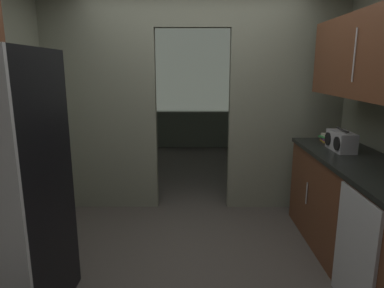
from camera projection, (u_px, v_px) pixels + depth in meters
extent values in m
plane|color=#47423D|center=(193.00, 269.00, 2.93)|extent=(20.00, 20.00, 0.00)
cube|color=gray|center=(101.00, 99.00, 4.02)|extent=(1.30, 0.12, 2.68)
cube|color=gray|center=(285.00, 99.00, 4.00)|extent=(1.32, 0.12, 2.68)
cube|color=gray|center=(193.00, 2.00, 3.78)|extent=(0.87, 0.12, 0.54)
cube|color=gray|center=(194.00, 85.00, 7.21)|extent=(3.49, 0.10, 2.68)
cube|color=gray|center=(92.00, 90.00, 5.62)|extent=(0.10, 3.27, 2.68)
cube|color=gray|center=(297.00, 90.00, 5.59)|extent=(0.10, 3.27, 2.68)
cube|color=brown|center=(359.00, 217.00, 2.91)|extent=(0.59, 2.06, 0.89)
cube|color=black|center=(365.00, 165.00, 2.81)|extent=(0.63, 2.06, 0.04)
cylinder|color=#B7BABC|center=(347.00, 238.00, 2.46)|extent=(0.01, 0.01, 0.22)
cylinder|color=#B7BABC|center=(307.00, 193.00, 3.35)|extent=(0.01, 0.01, 0.22)
cube|color=#B7BABC|center=(354.00, 254.00, 2.35)|extent=(0.02, 0.56, 0.87)
cube|color=brown|center=(378.00, 55.00, 2.62)|extent=(0.34, 1.86, 0.68)
cylinder|color=#B7BABC|center=(354.00, 55.00, 2.62)|extent=(0.01, 0.01, 0.41)
cube|color=#B2B2B7|center=(341.00, 141.00, 3.20)|extent=(0.16, 0.36, 0.18)
cylinder|color=#262626|center=(342.00, 130.00, 3.18)|extent=(0.02, 0.25, 0.02)
cylinder|color=black|center=(337.00, 144.00, 3.10)|extent=(0.01, 0.13, 0.13)
cylinder|color=black|center=(328.00, 139.00, 3.31)|extent=(0.01, 0.13, 0.13)
cube|color=gold|center=(328.00, 141.00, 3.60)|extent=(0.14, 0.15, 0.02)
cube|color=#8C3893|center=(328.00, 139.00, 3.60)|extent=(0.12, 0.14, 0.03)
cube|color=#388C47|center=(327.00, 137.00, 3.59)|extent=(0.15, 0.15, 0.02)
cube|color=beige|center=(328.00, 135.00, 3.59)|extent=(0.10, 0.16, 0.02)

